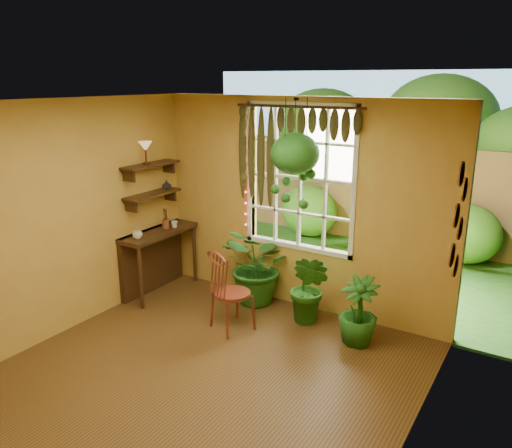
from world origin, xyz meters
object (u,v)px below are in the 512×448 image
Objects in this scene: potted_plant_mid at (309,289)px; hanging_basket at (295,161)px; potted_plant_left at (259,266)px; windsor_chair at (230,303)px; counter_ledge at (154,253)px.

potted_plant_mid is 1.55m from hanging_basket.
hanging_basket is (0.55, -0.09, 1.45)m from potted_plant_left.
windsor_chair reaches higher than potted_plant_left.
hanging_basket is at bearing 8.44° from counter_ledge.
potted_plant_left reaches higher than counter_ledge.
potted_plant_mid is (2.29, 0.24, -0.10)m from counter_ledge.
hanging_basket is at bearing 80.21° from windsor_chair.
hanging_basket reaches higher than counter_ledge.
potted_plant_mid is (0.82, -0.16, -0.07)m from potted_plant_left.
counter_ledge is 1.14× the size of potted_plant_left.
counter_ledge is at bearing -174.12° from potted_plant_mid.
counter_ledge is 2.31m from potted_plant_mid.
windsor_chair is 0.97m from potted_plant_mid.
counter_ledge is 2.50m from hanging_basket.
potted_plant_mid is 0.71× the size of hanging_basket.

